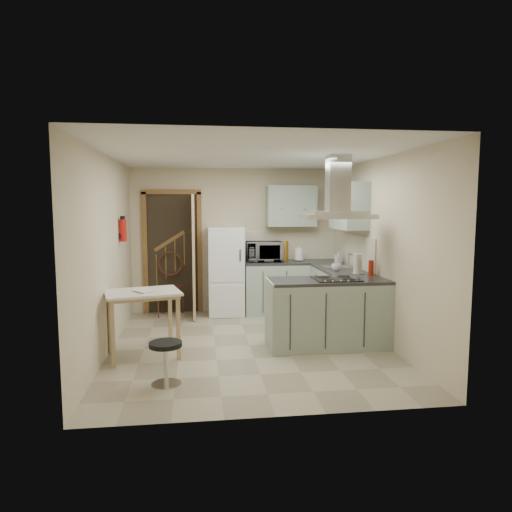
{
  "coord_description": "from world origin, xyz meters",
  "views": [
    {
      "loc": [
        -0.67,
        -5.89,
        1.86
      ],
      "look_at": [
        0.15,
        0.45,
        1.15
      ],
      "focal_mm": 32.0,
      "sensor_mm": 36.0,
      "label": 1
    }
  ],
  "objects": [
    {
      "name": "counter_right",
      "position": [
        1.5,
        1.12,
        0.45
      ],
      "size": [
        0.6,
        1.95,
        0.9
      ],
      "primitive_type": "cube",
      "color": "#9EB2A0",
      "rests_on": "floor"
    },
    {
      "name": "red_bottle",
      "position": [
        1.7,
        0.07,
        1.0
      ],
      "size": [
        0.09,
        0.09,
        0.21
      ],
      "primitive_type": "cylinder",
      "rotation": [
        0.0,
        0.0,
        0.33
      ],
      "color": "#AA250E",
      "rests_on": "peninsula"
    },
    {
      "name": "microwave",
      "position": [
        0.47,
        1.84,
        1.07
      ],
      "size": [
        0.62,
        0.42,
        0.34
      ],
      "primitive_type": "imported",
      "rotation": [
        0.0,
        0.0,
        -0.02
      ],
      "color": "black",
      "rests_on": "counter_back"
    },
    {
      "name": "wall_cabinet_right",
      "position": [
        1.62,
        0.85,
        1.85
      ],
      "size": [
        0.35,
        0.9,
        0.7
      ],
      "primitive_type": "cube",
      "color": "#9EB2A0",
      "rests_on": "right_wall"
    },
    {
      "name": "doorway",
      "position": [
        -1.1,
        2.07,
        1.05
      ],
      "size": [
        1.1,
        0.12,
        2.1
      ],
      "primitive_type": "cube",
      "color": "brown",
      "rests_on": "floor"
    },
    {
      "name": "splashback",
      "position": [
        0.96,
        2.09,
        1.15
      ],
      "size": [
        1.68,
        0.02,
        0.5
      ],
      "primitive_type": "cube",
      "color": "beige",
      "rests_on": "counter_back"
    },
    {
      "name": "ceiling",
      "position": [
        0.0,
        0.0,
        2.5
      ],
      "size": [
        4.2,
        4.2,
        0.0
      ],
      "primitive_type": "plane",
      "rotation": [
        3.14,
        0.0,
        0.0
      ],
      "color": "silver",
      "rests_on": "back_wall"
    },
    {
      "name": "cereal_box",
      "position": [
        0.84,
        1.93,
        1.07
      ],
      "size": [
        0.17,
        0.24,
        0.34
      ],
      "primitive_type": "cube",
      "rotation": [
        0.0,
        0.0,
        -0.38
      ],
      "color": "#C57D17",
      "rests_on": "counter_back"
    },
    {
      "name": "back_wall",
      "position": [
        0.0,
        2.1,
        1.25
      ],
      "size": [
        3.6,
        0.0,
        3.6
      ],
      "primitive_type": "plane",
      "rotation": [
        1.57,
        0.0,
        0.0
      ],
      "color": "beige",
      "rests_on": "floor"
    },
    {
      "name": "peninsula",
      "position": [
        1.02,
        -0.18,
        0.45
      ],
      "size": [
        1.55,
        0.65,
        0.9
      ],
      "primitive_type": "cube",
      "color": "#9EB2A0",
      "rests_on": "floor"
    },
    {
      "name": "counter_back",
      "position": [
        0.66,
        1.8,
        0.45
      ],
      "size": [
        1.08,
        0.6,
        0.9
      ],
      "primitive_type": "cube",
      "color": "#9EB2A0",
      "rests_on": "floor"
    },
    {
      "name": "paper_towel",
      "position": [
        1.56,
        0.23,
        1.05
      ],
      "size": [
        0.14,
        0.14,
        0.29
      ],
      "primitive_type": "cylinder",
      "rotation": [
        0.0,
        0.0,
        -0.21
      ],
      "color": "silver",
      "rests_on": "counter_right"
    },
    {
      "name": "left_wall",
      "position": [
        -1.8,
        0.0,
        1.25
      ],
      "size": [
        0.0,
        4.2,
        4.2
      ],
      "primitive_type": "plane",
      "rotation": [
        1.57,
        0.0,
        1.57
      ],
      "color": "beige",
      "rests_on": "floor"
    },
    {
      "name": "kettle",
      "position": [
        1.07,
        1.81,
        1.02
      ],
      "size": [
        0.19,
        0.19,
        0.24
      ],
      "primitive_type": "cylinder",
      "rotation": [
        0.0,
        0.0,
        0.14
      ],
      "color": "white",
      "rests_on": "counter_back"
    },
    {
      "name": "drop_leaf_table",
      "position": [
        -1.34,
        -0.29,
        0.41
      ],
      "size": [
        1.01,
        0.84,
        0.82
      ],
      "primitive_type": "cube",
      "rotation": [
        0.0,
        0.0,
        0.24
      ],
      "color": "#D6C784",
      "rests_on": "floor"
    },
    {
      "name": "wall_cabinet_back",
      "position": [
        0.95,
        1.93,
        1.85
      ],
      "size": [
        0.85,
        0.35,
        0.7
      ],
      "primitive_type": "cube",
      "color": "#9EB2A0",
      "rests_on": "back_wall"
    },
    {
      "name": "floor",
      "position": [
        0.0,
        0.0,
        0.0
      ],
      "size": [
        4.2,
        4.2,
        0.0
      ],
      "primitive_type": "plane",
      "color": "tan",
      "rests_on": "ground"
    },
    {
      "name": "sink",
      "position": [
        1.5,
        0.95,
        0.91
      ],
      "size": [
        0.45,
        0.4,
        0.01
      ],
      "primitive_type": "cube",
      "color": "silver",
      "rests_on": "counter_right"
    },
    {
      "name": "fridge",
      "position": [
        -0.2,
        1.8,
        0.75
      ],
      "size": [
        0.6,
        0.6,
        1.5
      ],
      "primitive_type": "cube",
      "color": "white",
      "rests_on": "floor"
    },
    {
      "name": "cup",
      "position": [
        1.36,
        0.56,
        0.95
      ],
      "size": [
        0.17,
        0.17,
        0.11
      ],
      "primitive_type": "imported",
      "rotation": [
        0.0,
        0.0,
        -0.25
      ],
      "color": "silver",
      "rests_on": "counter_right"
    },
    {
      "name": "extractor_hood",
      "position": [
        1.12,
        -0.18,
        1.72
      ],
      "size": [
        0.9,
        0.55,
        0.1
      ],
      "primitive_type": "cube",
      "color": "silver",
      "rests_on": "ceiling"
    },
    {
      "name": "bentwood_chair",
      "position": [
        -1.14,
        1.81,
        0.49
      ],
      "size": [
        0.48,
        0.48,
        0.98
      ],
      "primitive_type": "cube",
      "rotation": [
        0.0,
        0.0,
        -0.12
      ],
      "color": "#54291C",
      "rests_on": "floor"
    },
    {
      "name": "soap_bottle",
      "position": [
        1.65,
        1.42,
        1.0
      ],
      "size": [
        0.12,
        0.12,
        0.2
      ],
      "primitive_type": "imported",
      "rotation": [
        0.0,
        0.0,
        0.37
      ],
      "color": "silver",
      "rests_on": "counter_right"
    },
    {
      "name": "right_wall",
      "position": [
        1.8,
        0.0,
        1.25
      ],
      "size": [
        0.0,
        4.2,
        4.2
      ],
      "primitive_type": "plane",
      "rotation": [
        1.57,
        0.0,
        -1.57
      ],
      "color": "beige",
      "rests_on": "floor"
    },
    {
      "name": "hob",
      "position": [
        1.12,
        -0.18,
        0.91
      ],
      "size": [
        0.58,
        0.5,
        0.01
      ],
      "primitive_type": "cube",
      "color": "black",
      "rests_on": "peninsula"
    },
    {
      "name": "fire_extinguisher",
      "position": [
        -1.74,
        0.9,
        1.5
      ],
      "size": [
        0.1,
        0.1,
        0.32
      ],
      "primitive_type": "cylinder",
      "color": "#B2140F",
      "rests_on": "left_wall"
    },
    {
      "name": "book",
      "position": [
        -1.4,
        -0.38,
        0.87
      ],
      "size": [
        0.29,
        0.29,
        0.11
      ],
      "primitive_type": "imported",
      "rotation": [
        0.0,
        0.0,
        0.72
      ],
      "color": "#993347",
      "rests_on": "drop_leaf_table"
    },
    {
      "name": "stool",
      "position": [
        -1.01,
        -1.22,
        0.23
      ],
      "size": [
        0.39,
        0.39,
        0.46
      ],
      "primitive_type": "cylinder",
      "rotation": [
        0.0,
        0.0,
        -0.16
      ],
      "color": "black",
      "rests_on": "floor"
    }
  ]
}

